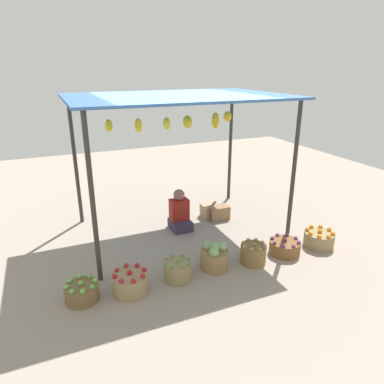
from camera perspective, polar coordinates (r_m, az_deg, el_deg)
ground_plane at (r=6.66m, az=-2.05°, el=-6.07°), size 14.00×14.00×0.00m
market_stall_structure at (r=6.03m, az=-2.25°, el=13.82°), size 3.61×2.48×2.46m
vendor_person at (r=6.56m, az=-2.03°, el=-3.60°), size 0.36×0.44×0.78m
basket_green_apples at (r=4.98m, az=-17.53°, el=-15.28°), size 0.44×0.44×0.29m
basket_red_apples at (r=4.97m, az=-10.06°, el=-14.34°), size 0.49×0.49×0.34m
basket_green_chilies at (r=5.15m, az=-2.35°, el=-12.71°), size 0.40×0.40×0.31m
basket_cabbages at (r=5.39m, az=3.67°, el=-10.54°), size 0.43×0.43×0.43m
basket_potatoes at (r=5.62m, az=9.95°, el=-9.86°), size 0.40×0.40×0.35m
basket_purple_onions at (r=6.01m, az=14.89°, el=-8.65°), size 0.50×0.50×0.27m
basket_oranges at (r=6.41m, az=20.01°, el=-7.17°), size 0.50×0.50×0.31m
wooden_crate_near_vendor at (r=7.06m, az=4.37°, el=-3.36°), size 0.40×0.26×0.27m
wooden_crate_stacked_rear at (r=7.14m, az=3.05°, el=-3.07°), size 0.35×0.31×0.27m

